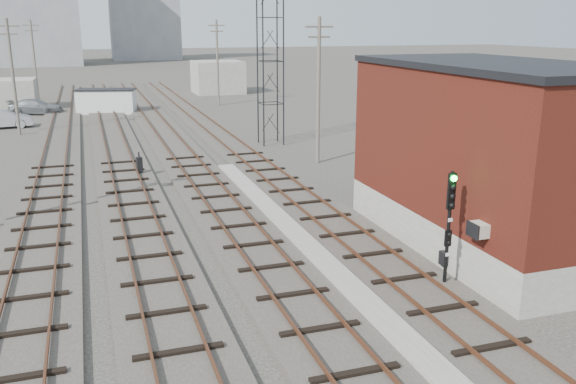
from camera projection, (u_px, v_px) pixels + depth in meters
name	position (u px, v px, depth m)	size (l,w,h in m)	color
ground	(156.00, 105.00, 66.27)	(320.00, 320.00, 0.00)	#282621
track_right	(220.00, 136.00, 47.80)	(3.20, 90.00, 0.39)	#332D28
track_mid_right	(168.00, 138.00, 46.58)	(3.20, 90.00, 0.39)	#332D28
track_mid_left	(114.00, 142.00, 45.37)	(3.20, 90.00, 0.39)	#332D28
track_left	(57.00, 145.00, 44.16)	(3.20, 90.00, 0.39)	#332D28
platform_curb	(303.00, 243.00, 24.32)	(0.90, 28.00, 0.26)	gray
brick_building	(490.00, 156.00, 23.68)	(6.54, 12.20, 7.22)	gray
lattice_tower	(270.00, 40.00, 43.07)	(1.60, 1.60, 15.00)	black
utility_pole_left_b	(13.00, 74.00, 47.48)	(1.80, 0.24, 9.00)	#595147
utility_pole_left_c	(34.00, 58.00, 70.35)	(1.80, 0.24, 9.00)	#595147
utility_pole_right_a	(318.00, 87.00, 37.70)	(1.80, 0.24, 9.00)	#595147
utility_pole_right_b	(217.00, 60.00, 65.14)	(1.80, 0.24, 9.00)	#595147
apartment_right	(143.00, 5.00, 147.55)	(16.00, 12.00, 26.00)	gray
shed_right	(218.00, 77.00, 77.62)	(6.00, 6.00, 4.00)	gray
signal_mast	(449.00, 221.00, 19.91)	(0.40, 0.41, 4.02)	gray
switch_stand	(140.00, 166.00, 35.35)	(0.36, 0.36, 1.34)	black
site_trailer	(106.00, 101.00, 60.15)	(6.11, 3.78, 2.39)	silver
car_silver	(2.00, 119.00, 51.56)	(1.67, 4.78, 1.57)	#B1B2B9
car_grey	(36.00, 107.00, 59.53)	(2.07, 5.10, 1.48)	slate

